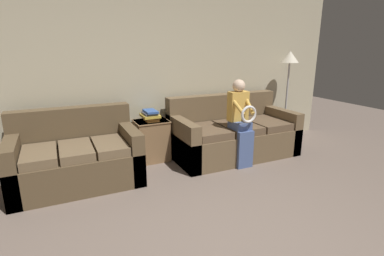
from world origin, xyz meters
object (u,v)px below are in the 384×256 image
(couch_side, at_px, (76,158))
(child_left_seated, at_px, (241,119))
(side_shelf, at_px, (152,140))
(book_stack, at_px, (150,115))
(couch_main, at_px, (232,135))
(floor_lamp, at_px, (289,67))

(couch_side, relative_size, child_left_seated, 1.22)
(child_left_seated, xyz_separation_m, side_shelf, (-1.12, 0.71, -0.37))
(child_left_seated, height_order, side_shelf, child_left_seated)
(couch_side, height_order, side_shelf, couch_side)
(book_stack, bearing_deg, child_left_seated, -32.39)
(couch_side, height_order, book_stack, couch_side)
(couch_side, height_order, child_left_seated, child_left_seated)
(child_left_seated, bearing_deg, side_shelf, 147.52)
(couch_main, height_order, child_left_seated, child_left_seated)
(book_stack, bearing_deg, floor_lamp, -1.76)
(child_left_seated, height_order, floor_lamp, floor_lamp)
(couch_side, distance_m, book_stack, 1.22)
(couch_main, bearing_deg, side_shelf, 166.25)
(couch_main, height_order, floor_lamp, floor_lamp)
(couch_side, xyz_separation_m, side_shelf, (1.11, 0.34, -0.00))
(couch_main, distance_m, floor_lamp, 1.65)
(child_left_seated, distance_m, floor_lamp, 1.68)
(side_shelf, bearing_deg, child_left_seated, -32.48)
(floor_lamp, bearing_deg, couch_main, -169.80)
(child_left_seated, relative_size, side_shelf, 2.00)
(side_shelf, distance_m, floor_lamp, 2.73)
(side_shelf, bearing_deg, book_stack, 164.64)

